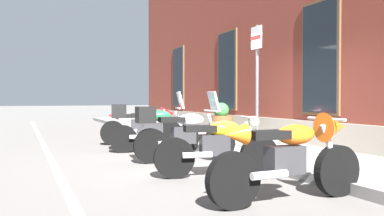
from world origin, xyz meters
name	(u,v)px	position (x,y,z in m)	size (l,w,h in m)	color
ground_plane	(225,159)	(0.00, 0.00, 0.00)	(140.00, 140.00, 0.00)	#565451
sidewalk	(275,152)	(0.00, 1.17, 0.08)	(32.36, 2.34, 0.15)	slate
lane_stripe	(56,170)	(0.00, -3.20, 0.00)	(32.36, 0.12, 0.01)	silver
motorcycle_red_sport	(145,124)	(-3.19, -0.74, 0.54)	(0.72, 2.10, 0.99)	black
motorcycle_green_touring	(150,127)	(-1.63, -1.07, 0.57)	(0.79, 1.99, 1.36)	black
motorcycle_silver_touring	(181,132)	(-0.02, -0.94, 0.56)	(0.62, 2.03, 1.34)	black
motorcycle_yellow_naked	(219,146)	(1.60, -0.94, 0.47)	(0.63, 1.96, 0.93)	black
motorcycle_orange_sport	(294,153)	(3.33, -0.82, 0.56)	(0.62, 2.10, 1.03)	black
parking_sign	(257,70)	(0.18, 0.60, 1.77)	(0.36, 0.07, 2.51)	#4C4C51
barrel_planter	(221,124)	(-2.42, 1.12, 0.55)	(0.65, 0.65, 0.94)	brown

